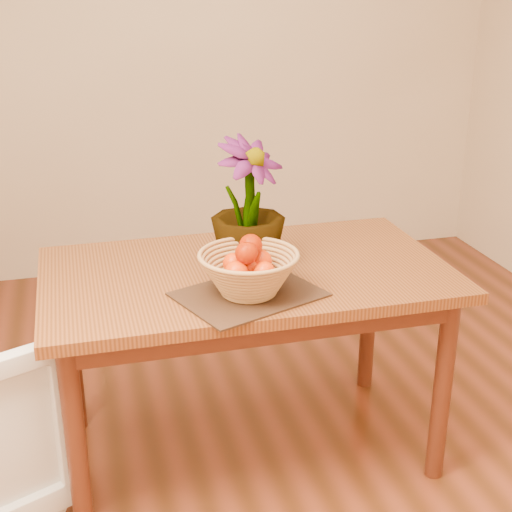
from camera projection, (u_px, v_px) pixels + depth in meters
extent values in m
plane|color=brown|center=(269.00, 500.00, 2.47)|extent=(4.50, 4.50, 0.00)
cube|color=beige|center=(161.00, 42.00, 4.00)|extent=(4.00, 0.02, 2.70)
cube|color=brown|center=(246.00, 274.00, 2.48)|extent=(1.40, 0.80, 0.04)
cube|color=#461D10|center=(247.00, 290.00, 2.50)|extent=(1.28, 0.68, 0.08)
cylinder|color=#461D10|center=(76.00, 447.00, 2.18)|extent=(0.06, 0.06, 0.71)
cylinder|color=#461D10|center=(442.00, 390.00, 2.47)|extent=(0.06, 0.06, 0.71)
cylinder|color=#461D10|center=(71.00, 348.00, 2.75)|extent=(0.06, 0.06, 0.71)
cylinder|color=#461D10|center=(369.00, 312.00, 3.05)|extent=(0.06, 0.06, 0.71)
cube|color=#392114|center=(249.00, 294.00, 2.26)|extent=(0.51, 0.45, 0.01)
cylinder|color=tan|center=(249.00, 292.00, 2.26)|extent=(0.16, 0.16, 0.01)
sphere|color=#FF3C04|center=(249.00, 269.00, 2.23)|extent=(0.06, 0.06, 0.06)
sphere|color=#FF3C04|center=(260.00, 261.00, 2.27)|extent=(0.07, 0.07, 0.07)
sphere|color=#FF3C04|center=(233.00, 263.00, 2.26)|extent=(0.07, 0.07, 0.07)
sphere|color=#FF3C04|center=(236.00, 273.00, 2.18)|extent=(0.07, 0.07, 0.07)
sphere|color=#FF3C04|center=(264.00, 272.00, 2.19)|extent=(0.07, 0.07, 0.07)
sphere|color=#FF3C04|center=(251.00, 246.00, 2.23)|extent=(0.07, 0.07, 0.07)
sphere|color=#FF3C04|center=(246.00, 253.00, 2.18)|extent=(0.07, 0.07, 0.07)
sphere|color=#FF3C04|center=(251.00, 246.00, 2.23)|extent=(0.07, 0.07, 0.07)
sphere|color=#FF3C04|center=(246.00, 253.00, 2.18)|extent=(0.07, 0.07, 0.07)
imported|color=#1F4F16|center=(248.00, 205.00, 2.40)|extent=(0.35, 0.35, 0.45)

